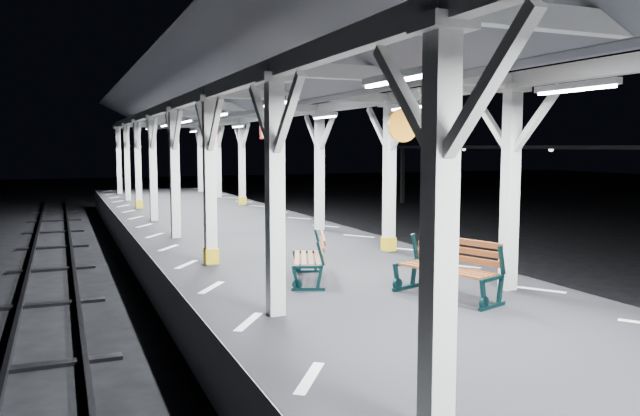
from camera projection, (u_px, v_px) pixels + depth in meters
ground at (345, 330)px, 11.39m from camera, size 120.00×120.00×0.00m
platform at (345, 303)px, 11.34m from camera, size 6.00×50.00×1.00m
hazard_stripes_left at (212, 288)px, 10.35m from camera, size 1.00×48.00×0.01m
hazard_stripes_right at (458, 266)px, 12.23m from camera, size 1.00×48.00×0.01m
track_left at (47, 362)px, 9.46m from camera, size 2.20×60.00×0.16m
track_right at (557, 300)px, 13.30m from camera, size 2.20×60.00×0.16m
canopy at (346, 76)px, 10.92m from camera, size 5.40×49.00×4.65m
bench_near at (450, 266)px, 9.65m from camera, size 1.13×1.80×0.91m
bench_mid at (313, 256)px, 10.81m from camera, size 1.05×1.61×0.82m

